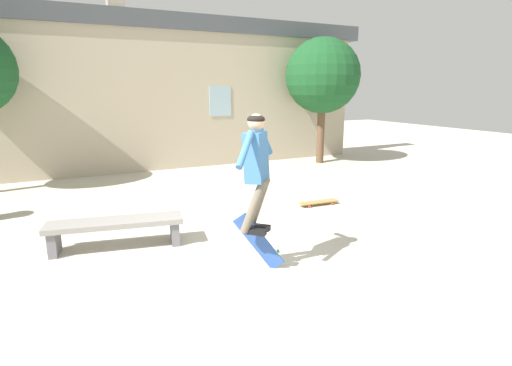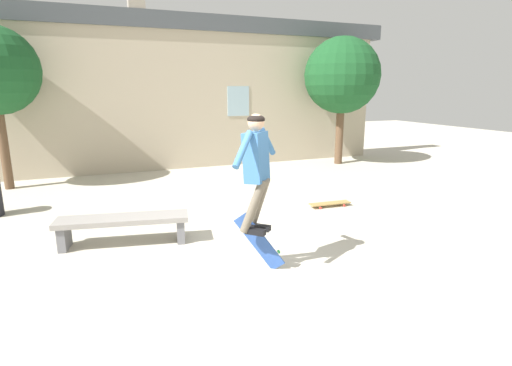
% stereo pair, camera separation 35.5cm
% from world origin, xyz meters
% --- Properties ---
extents(ground_plane, '(40.00, 40.00, 0.00)m').
position_xyz_m(ground_plane, '(0.00, 0.00, 0.00)').
color(ground_plane, beige).
extents(building_backdrop, '(15.71, 0.52, 5.42)m').
position_xyz_m(building_backdrop, '(-0.00, 7.48, 2.33)').
color(building_backdrop, '#B7A88E').
rests_on(building_backdrop, ground_plane).
extents(tree_right, '(2.34, 2.34, 3.94)m').
position_xyz_m(tree_right, '(5.72, 6.24, 2.76)').
color(tree_right, brown).
rests_on(tree_right, ground_plane).
extents(park_bench, '(2.03, 0.83, 0.45)m').
position_xyz_m(park_bench, '(-1.25, 1.59, 0.34)').
color(park_bench, gray).
rests_on(park_bench, ground_plane).
extents(skater, '(0.92, 0.90, 1.52)m').
position_xyz_m(skater, '(0.30, -0.05, 1.47)').
color(skater, teal).
extents(skateboard_flipping, '(0.60, 0.42, 0.82)m').
position_xyz_m(skateboard_flipping, '(0.38, 0.02, 0.38)').
color(skateboard_flipping, '#2D519E').
extents(skateboard_resting, '(0.89, 0.27, 0.08)m').
position_xyz_m(skateboard_resting, '(2.84, 2.15, 0.07)').
color(skateboard_resting, '#AD894C').
rests_on(skateboard_resting, ground_plane).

